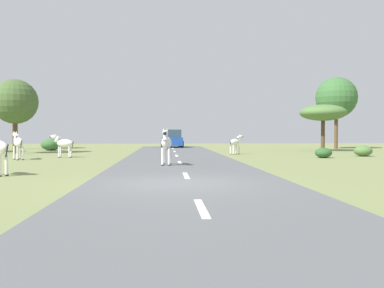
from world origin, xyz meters
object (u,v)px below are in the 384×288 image
object	(u,v)px
tree_3	(14,94)
bush_0	(323,153)
tree_1	(336,98)
tree_5	(15,102)
zebra_0	(166,143)
car_0	(172,139)
zebra_1	(18,143)
bush_2	(363,151)
bush_1	(51,145)
tree_0	(323,113)
zebra_4	(64,143)
zebra_2	(236,142)

from	to	relation	value
tree_3	bush_0	bearing A→B (deg)	-31.93
tree_1	tree_5	world-z (taller)	tree_1
zebra_0	tree_5	world-z (taller)	tree_5
car_0	tree_5	size ratio (longest dim) A/B	0.84
tree_3	zebra_0	bearing A→B (deg)	-55.61
tree_5	zebra_1	bearing A→B (deg)	-69.64
bush_0	tree_5	bearing A→B (deg)	162.08
zebra_0	bush_2	xyz separation A→B (m)	(12.38, 7.00, -0.68)
tree_3	bush_1	world-z (taller)	tree_3
bush_2	tree_3	bearing A→B (deg)	153.70
car_0	tree_0	world-z (taller)	tree_0
zebra_0	zebra_4	size ratio (longest dim) A/B	1.15
zebra_0	bush_1	distance (m)	19.47
tree_1	bush_0	world-z (taller)	tree_1
tree_0	tree_3	xyz separation A→B (m)	(-26.17, 5.53, 1.90)
zebra_1	tree_0	bearing A→B (deg)	-9.01
zebra_0	tree_5	distance (m)	16.37
zebra_1	bush_2	bearing A→B (deg)	-27.58
tree_0	zebra_1	bearing A→B (deg)	-155.87
tree_0	bush_2	world-z (taller)	tree_0
bush_1	tree_3	bearing A→B (deg)	144.15
tree_0	tree_1	bearing A→B (deg)	57.39
tree_1	bush_1	size ratio (longest dim) A/B	4.02
tree_5	bush_0	distance (m)	21.31
zebra_1	tree_3	bearing A→B (deg)	77.02
zebra_4	bush_2	distance (m)	18.50
tree_3	bush_1	distance (m)	6.65
zebra_0	bush_2	size ratio (longest dim) A/B	1.52
zebra_1	bush_0	distance (m)	17.42
zebra_0	bush_0	distance (m)	10.85
car_0	tree_1	xyz separation A→B (m)	(15.17, -3.52, 3.87)
zebra_2	tree_1	xyz separation A→B (m)	(11.01, 9.45, 3.90)
zebra_0	car_0	size ratio (longest dim) A/B	0.39
tree_5	tree_3	bearing A→B (deg)	109.98
bush_0	zebra_1	bearing A→B (deg)	-178.08
bush_1	tree_1	bearing A→B (deg)	5.16
car_0	tree_3	distance (m)	15.04
zebra_0	tree_1	bearing A→B (deg)	-125.13
bush_0	bush_1	bearing A→B (deg)	148.95
zebra_1	tree_0	xyz separation A→B (m)	(20.73, 9.29, 2.13)
zebra_0	tree_3	size ratio (longest dim) A/B	0.30
zebra_0	bush_2	distance (m)	14.23
bush_0	bush_1	size ratio (longest dim) A/B	0.60
tree_0	zebra_2	bearing A→B (deg)	-150.11
bush_2	bush_1	bearing A→B (deg)	155.64
tree_5	bush_2	xyz separation A→B (m)	(23.12, -5.06, -3.35)
zebra_1	zebra_4	bearing A→B (deg)	9.50
bush_1	bush_0	bearing A→B (deg)	-31.05
tree_0	tree_5	world-z (taller)	tree_5
tree_5	tree_1	bearing A→B (deg)	15.13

